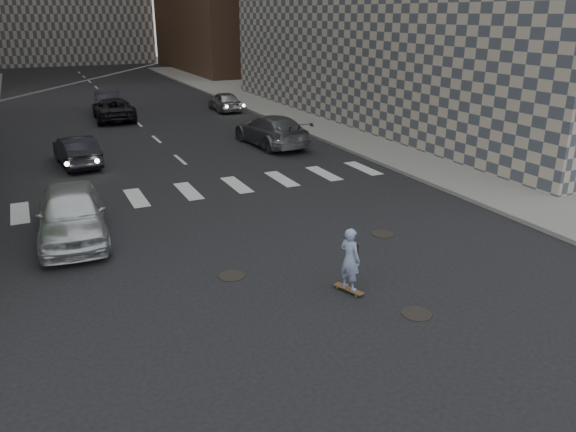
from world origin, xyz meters
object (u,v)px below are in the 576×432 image
object	(u,v)px
skateboarder	(350,259)
traffic_car_d	(225,101)
traffic_car_a	(77,151)
traffic_car_e	(107,102)
traffic_car_b	(271,130)
traffic_car_c	(114,109)
silver_sedan	(72,214)

from	to	relation	value
skateboarder	traffic_car_d	bearing A→B (deg)	58.04
traffic_car_a	traffic_car_d	distance (m)	15.85
traffic_car_e	traffic_car_a	bearing A→B (deg)	83.74
traffic_car_b	traffic_car_c	xyz separation A→B (m)	(-6.26, 11.02, -0.08)
traffic_car_a	traffic_car_b	size ratio (longest dim) A/B	0.76
skateboarder	traffic_car_b	xyz separation A→B (m)	(4.78, 15.86, -0.10)
traffic_car_c	traffic_car_d	bearing A→B (deg)	-174.19
traffic_car_b	traffic_car_e	distance (m)	15.33
traffic_car_a	traffic_car_b	xyz separation A→B (m)	(9.59, 0.04, 0.11)
silver_sedan	traffic_car_e	xyz separation A→B (m)	(4.42, 23.34, -0.06)
traffic_car_c	traffic_car_d	distance (m)	7.65
silver_sedan	traffic_car_d	size ratio (longest dim) A/B	1.22
silver_sedan	traffic_car_a	bearing A→B (deg)	87.69
traffic_car_e	traffic_car_b	bearing A→B (deg)	121.16
silver_sedan	traffic_car_e	bearing A→B (deg)	83.29
traffic_car_c	traffic_car_e	distance (m)	3.01
silver_sedan	traffic_car_e	world-z (taller)	silver_sedan
traffic_car_a	traffic_car_c	size ratio (longest dim) A/B	0.80
silver_sedan	traffic_car_c	world-z (taller)	silver_sedan
silver_sedan	traffic_car_c	xyz separation A→B (m)	(4.36, 20.33, -0.11)
traffic_car_b	traffic_car_e	size ratio (longest dim) A/B	1.17
skateboarder	traffic_car_c	world-z (taller)	skateboarder
traffic_car_c	traffic_car_d	world-z (taller)	traffic_car_c
skateboarder	traffic_car_d	distance (m)	27.94
traffic_car_a	traffic_car_b	distance (m)	9.59
traffic_car_a	traffic_car_e	xyz separation A→B (m)	(3.39, 14.06, 0.09)
skateboarder	traffic_car_e	bearing A→B (deg)	73.50
traffic_car_a	traffic_car_d	bearing A→B (deg)	-139.84
silver_sedan	traffic_car_c	distance (m)	20.79
skateboarder	traffic_car_e	size ratio (longest dim) A/B	0.37
traffic_car_b	traffic_car_c	bearing A→B (deg)	-64.44
traffic_car_a	traffic_car_c	distance (m)	11.55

